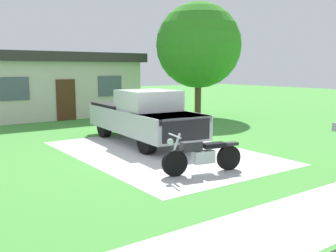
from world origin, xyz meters
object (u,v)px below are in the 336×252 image
(pickup_truck, at_px, (142,116))
(shade_tree, at_px, (198,45))
(motorcycle, at_px, (202,155))
(neighbor_house, at_px, (49,84))

(pickup_truck, xyz_separation_m, shade_tree, (6.48, 4.62, 2.94))
(motorcycle, relative_size, neighbor_house, 0.23)
(shade_tree, distance_m, neighbor_house, 8.64)
(shade_tree, bearing_deg, pickup_truck, -144.48)
(pickup_truck, bearing_deg, neighbor_house, 90.57)
(pickup_truck, height_order, shade_tree, shade_tree)
(pickup_truck, relative_size, shade_tree, 0.92)
(pickup_truck, xyz_separation_m, neighbor_house, (-0.10, 9.82, 0.84))
(motorcycle, distance_m, neighbor_house, 14.42)
(pickup_truck, relative_size, neighbor_house, 0.60)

